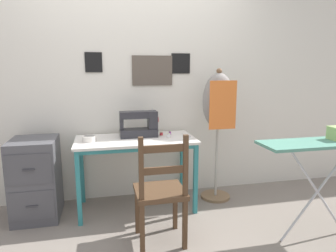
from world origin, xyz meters
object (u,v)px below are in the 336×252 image
(thread_spool_far_edge, at_px, (170,133))
(ironing_board, at_px, (322,148))
(wooden_chair, at_px, (161,192))
(fabric_bowl, at_px, (89,139))
(thread_spool_near_machine, at_px, (161,134))
(dress_form, at_px, (218,107))
(scissors, at_px, (186,138))
(thread_spool_mid_table, at_px, (168,135))
(filing_cabinet, at_px, (36,179))
(sewing_machine, at_px, (140,125))

(thread_spool_far_edge, relative_size, ironing_board, 0.03)
(wooden_chair, bearing_deg, fabric_bowl, 130.49)
(thread_spool_near_machine, xyz_separation_m, dress_form, (0.61, -0.04, 0.27))
(fabric_bowl, distance_m, scissors, 0.95)
(thread_spool_near_machine, bearing_deg, dress_form, -3.84)
(thread_spool_mid_table, distance_m, filing_cabinet, 1.34)
(fabric_bowl, xyz_separation_m, thread_spool_near_machine, (0.73, 0.11, -0.01))
(thread_spool_near_machine, distance_m, dress_form, 0.67)
(thread_spool_near_machine, xyz_separation_m, filing_cabinet, (-1.24, -0.08, -0.37))
(thread_spool_near_machine, distance_m, thread_spool_mid_table, 0.13)
(dress_form, bearing_deg, scissors, -159.91)
(wooden_chair, height_order, filing_cabinet, wooden_chair)
(scissors, distance_m, thread_spool_near_machine, 0.29)
(wooden_chair, distance_m, filing_cabinet, 1.28)
(thread_spool_mid_table, xyz_separation_m, ironing_board, (1.08, -0.86, 0.03))
(fabric_bowl, distance_m, ironing_board, 2.05)
(wooden_chair, distance_m, dress_form, 1.21)
(fabric_bowl, distance_m, dress_form, 1.36)
(thread_spool_mid_table, relative_size, dress_form, 0.03)
(sewing_machine, height_order, thread_spool_mid_table, sewing_machine)
(thread_spool_far_edge, relative_size, dress_form, 0.02)
(fabric_bowl, height_order, thread_spool_mid_table, fabric_bowl)
(scissors, bearing_deg, sewing_machine, 157.17)
(wooden_chair, relative_size, ironing_board, 0.91)
(scissors, relative_size, wooden_chair, 0.12)
(thread_spool_near_machine, relative_size, thread_spool_mid_table, 0.97)
(scissors, distance_m, wooden_chair, 0.76)
(thread_spool_mid_table, height_order, wooden_chair, wooden_chair)
(fabric_bowl, height_order, wooden_chair, wooden_chair)
(ironing_board, bearing_deg, fabric_bowl, 155.12)
(thread_spool_far_edge, xyz_separation_m, wooden_chair, (-0.26, -0.80, -0.31))
(thread_spool_mid_table, distance_m, wooden_chair, 0.76)
(sewing_machine, bearing_deg, wooden_chair, -85.95)
(fabric_bowl, relative_size, dress_form, 0.09)
(filing_cabinet, bearing_deg, wooden_chair, -32.99)
(wooden_chair, bearing_deg, filing_cabinet, 147.01)
(thread_spool_near_machine, distance_m, filing_cabinet, 1.29)
(wooden_chair, bearing_deg, scissors, 57.30)
(fabric_bowl, relative_size, thread_spool_near_machine, 3.06)
(sewing_machine, relative_size, thread_spool_far_edge, 11.12)
(wooden_chair, relative_size, dress_form, 0.65)
(fabric_bowl, height_order, scissors, fabric_bowl)
(thread_spool_mid_table, distance_m, ironing_board, 1.39)
(scissors, height_order, thread_spool_mid_table, thread_spool_mid_table)
(thread_spool_far_edge, height_order, wooden_chair, wooden_chair)
(sewing_machine, distance_m, filing_cabinet, 1.13)
(thread_spool_near_machine, height_order, wooden_chair, wooden_chair)
(sewing_machine, xyz_separation_m, thread_spool_mid_table, (0.27, -0.12, -0.10))
(dress_form, bearing_deg, thread_spool_far_edge, 172.94)
(fabric_bowl, xyz_separation_m, dress_form, (1.34, 0.07, 0.26))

